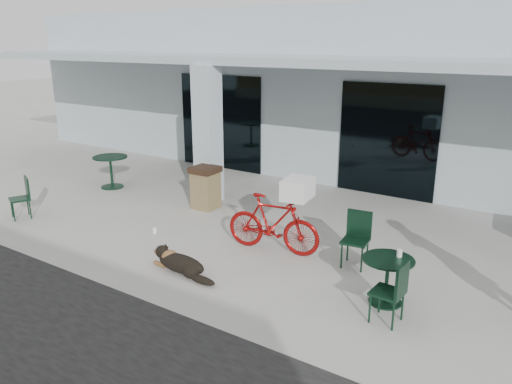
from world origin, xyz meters
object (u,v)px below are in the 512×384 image
Objects in this scene: bicycle at (273,223)px; dog at (181,263)px; cafe_chair_far_b at (387,292)px; cafe_table_near at (111,172)px; trash_receptacle at (206,188)px; cafe_table_far at (387,281)px; cafe_chair_near at (19,198)px; cafe_chair_far_a at (355,240)px.

bicycle is 1.65× the size of dog.
cafe_chair_far_b is at bearing 13.04° from dog.
cafe_table_near is 3.06m from trash_receptacle.
cafe_table_far is 0.77× the size of trash_receptacle.
cafe_chair_near reaches higher than dog.
bicycle is 2.81m from trash_receptacle.
cafe_chair_near is at bearing -85.65° from cafe_table_near.
trash_receptacle is at bearing 67.88° from cafe_chair_near.
cafe_table_near is at bearing -178.97° from trash_receptacle.
cafe_chair_near is (0.20, -2.65, 0.03)m from cafe_table_near.
dog is 4.62m from cafe_chair_near.
cafe_chair_far_a is at bearing 44.42° from dog.
cafe_table_far is (3.11, 0.90, 0.17)m from dog.
cafe_table_near is 0.99× the size of cafe_chair_near.
dog is at bearing 23.30° from cafe_chair_near.
cafe_table_near is 0.91× the size of trash_receptacle.
bicycle reaches higher than cafe_chair_far_b.
cafe_chair_far_a is at bearing -7.67° from cafe_table_near.
trash_receptacle is (-1.75, 2.80, 0.30)m from dog.
cafe_table_far is at bearing -157.03° from cafe_chair_far_b.
trash_receptacle is (3.06, 0.05, 0.07)m from cafe_table_near.
bicycle is at bearing -178.08° from cafe_chair_far_a.
bicycle reaches higher than cafe_chair_far_a.
cafe_chair_far_a is (6.86, 1.70, 0.03)m from cafe_chair_near.
dog is (-0.78, -1.58, -0.35)m from bicycle.
cafe_table_near is (-4.81, 2.75, 0.23)m from dog.
cafe_table_far is (7.72, 0.80, -0.09)m from cafe_chair_near.
cafe_table_near is 7.13m from cafe_chair_far_a.
trash_receptacle is (-2.53, 1.22, -0.05)m from bicycle.
cafe_chair_near is 0.94× the size of cafe_chair_far_a.
dog is 3.32m from trash_receptacle.
cafe_chair_far_b reaches higher than cafe_chair_near.
cafe_table_near is 8.43m from cafe_chair_far_b.
bicycle reaches higher than cafe_table_near.
cafe_chair_far_b is (3.28, 0.42, 0.27)m from dog.
cafe_chair_far_b is at bearing 26.81° from cafe_chair_near.
cafe_chair_far_b is 0.93× the size of trash_receptacle.
cafe_chair_near is at bearing -174.06° from cafe_table_far.
cafe_table_near is at bearing 165.92° from cafe_chair_far_a.
cafe_chair_far_a is at bearing 133.93° from cafe_table_far.
bicycle is 1.83× the size of trash_receptacle.
cafe_table_far is (7.92, -1.84, -0.06)m from cafe_table_near.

